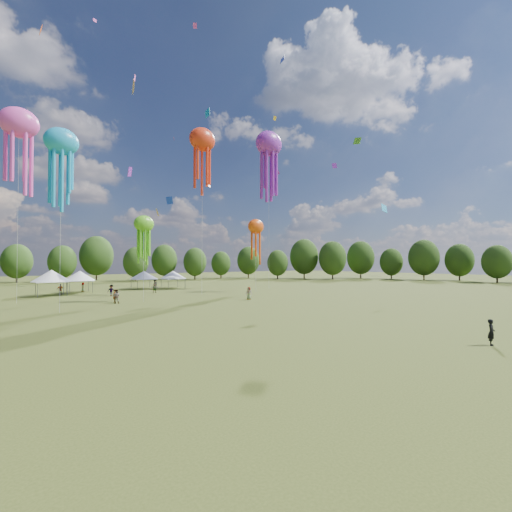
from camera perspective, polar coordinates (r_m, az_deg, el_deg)
ground at (r=21.67m, az=23.14°, el=-15.40°), size 300.00×300.00×0.00m
observer_main at (r=26.95m, az=35.24°, el=-10.59°), size 0.72×0.59×1.69m
spectator_near at (r=47.67m, az=-22.75°, el=-6.39°), size 1.11×1.01×1.85m
spectators_far at (r=60.75m, az=-19.85°, el=-5.29°), size 21.91×30.39×1.85m
festival_tents at (r=66.44m, az=-26.67°, el=-3.00°), size 37.45×11.72×4.45m
show_kites at (r=60.67m, az=-8.85°, el=15.47°), size 47.58×15.33×32.60m
small_kites at (r=62.13m, az=-17.57°, el=21.91°), size 71.83×55.29×44.59m
treeline at (r=74.27m, az=-26.30°, el=-0.10°), size 201.57×95.24×13.43m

